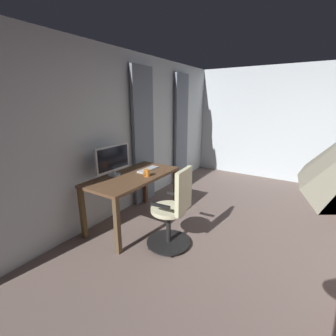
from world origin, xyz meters
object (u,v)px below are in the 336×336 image
(office_chair, at_px, (173,212))
(computer_keyboard, at_px, (148,169))
(desk, at_px, (133,182))
(mug_tea, at_px, (147,173))
(computer_monitor, at_px, (113,159))

(office_chair, relative_size, computer_keyboard, 2.61)
(desk, relative_size, office_chair, 1.37)
(desk, bearing_deg, mug_tea, 108.69)
(office_chair, bearing_deg, computer_monitor, 82.45)
(mug_tea, bearing_deg, office_chair, 66.33)
(desk, distance_m, computer_keyboard, 0.33)
(computer_keyboard, relative_size, mug_tea, 3.07)
(desk, bearing_deg, computer_keyboard, 174.33)
(office_chair, bearing_deg, computer_keyboard, 51.84)
(office_chair, distance_m, computer_monitor, 1.16)
(computer_keyboard, bearing_deg, mug_tea, 33.10)
(computer_monitor, distance_m, computer_keyboard, 0.57)
(desk, distance_m, computer_monitor, 0.43)
(office_chair, xyz_separation_m, mug_tea, (-0.27, -0.61, 0.33))
(desk, distance_m, mug_tea, 0.25)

